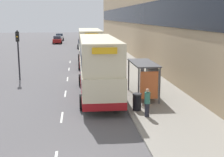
{
  "coord_description": "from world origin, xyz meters",
  "views": [
    {
      "loc": [
        0.99,
        -9.86,
        5.78
      ],
      "look_at": [
        4.31,
        19.95,
        -0.17
      ],
      "focal_mm": 50.0,
      "sensor_mm": 36.0,
      "label": 1
    }
  ],
  "objects_px": {
    "double_decker_bus_near": "(98,66)",
    "pedestrian_at_shelter": "(142,73)",
    "pedestrian_1": "(147,102)",
    "car_2": "(83,44)",
    "litter_bin": "(137,102)",
    "traffic_light_far_kerb": "(18,47)",
    "double_decker_bus_ahead": "(90,47)",
    "bus_shelter": "(146,73)",
    "car_0": "(60,37)",
    "car_3": "(84,37)",
    "car_1": "(57,40)"
  },
  "relations": [
    {
      "from": "bus_shelter",
      "to": "pedestrian_1",
      "type": "xyz_separation_m",
      "value": [
        -0.88,
        -4.25,
        -0.89
      ]
    },
    {
      "from": "pedestrian_at_shelter",
      "to": "traffic_light_far_kerb",
      "type": "bearing_deg",
      "value": 163.59
    },
    {
      "from": "double_decker_bus_near",
      "to": "car_2",
      "type": "distance_m",
      "value": 35.9
    },
    {
      "from": "car_0",
      "to": "litter_bin",
      "type": "height_order",
      "value": "car_0"
    },
    {
      "from": "double_decker_bus_near",
      "to": "car_0",
      "type": "bearing_deg",
      "value": 95.89
    },
    {
      "from": "double_decker_bus_ahead",
      "to": "car_3",
      "type": "xyz_separation_m",
      "value": [
        0.22,
        41.48,
        -1.44
      ]
    },
    {
      "from": "pedestrian_1",
      "to": "litter_bin",
      "type": "height_order",
      "value": "pedestrian_1"
    },
    {
      "from": "bus_shelter",
      "to": "double_decker_bus_near",
      "type": "distance_m",
      "value": 3.56
    },
    {
      "from": "traffic_light_far_kerb",
      "to": "pedestrian_1",
      "type": "bearing_deg",
      "value": -53.09
    },
    {
      "from": "traffic_light_far_kerb",
      "to": "double_decker_bus_ahead",
      "type": "bearing_deg",
      "value": 49.71
    },
    {
      "from": "car_1",
      "to": "pedestrian_at_shelter",
      "type": "height_order",
      "value": "pedestrian_at_shelter"
    },
    {
      "from": "car_3",
      "to": "pedestrian_at_shelter",
      "type": "relative_size",
      "value": 2.57
    },
    {
      "from": "car_1",
      "to": "traffic_light_far_kerb",
      "type": "bearing_deg",
      "value": 88.5
    },
    {
      "from": "bus_shelter",
      "to": "double_decker_bus_ahead",
      "type": "distance_m",
      "value": 16.56
    },
    {
      "from": "double_decker_bus_ahead",
      "to": "car_1",
      "type": "height_order",
      "value": "double_decker_bus_ahead"
    },
    {
      "from": "car_0",
      "to": "car_3",
      "type": "distance_m",
      "value": 6.07
    },
    {
      "from": "car_3",
      "to": "car_0",
      "type": "bearing_deg",
      "value": 178.26
    },
    {
      "from": "car_1",
      "to": "car_3",
      "type": "distance_m",
      "value": 11.01
    },
    {
      "from": "pedestrian_at_shelter",
      "to": "car_1",
      "type": "bearing_deg",
      "value": 102.74
    },
    {
      "from": "double_decker_bus_near",
      "to": "car_2",
      "type": "height_order",
      "value": "double_decker_bus_near"
    },
    {
      "from": "bus_shelter",
      "to": "traffic_light_far_kerb",
      "type": "relative_size",
      "value": 0.92
    },
    {
      "from": "car_1",
      "to": "car_2",
      "type": "bearing_deg",
      "value": 115.05
    },
    {
      "from": "car_1",
      "to": "litter_bin",
      "type": "bearing_deg",
      "value": 98.72
    },
    {
      "from": "double_decker_bus_near",
      "to": "double_decker_bus_ahead",
      "type": "distance_m",
      "value": 14.94
    },
    {
      "from": "double_decker_bus_near",
      "to": "car_1",
      "type": "relative_size",
      "value": 2.68
    },
    {
      "from": "car_3",
      "to": "bus_shelter",
      "type": "bearing_deg",
      "value": -86.95
    },
    {
      "from": "double_decker_bus_ahead",
      "to": "car_2",
      "type": "xyz_separation_m",
      "value": [
        -0.51,
        20.92,
        -1.43
      ]
    },
    {
      "from": "pedestrian_at_shelter",
      "to": "pedestrian_1",
      "type": "bearing_deg",
      "value": -100.07
    },
    {
      "from": "double_decker_bus_near",
      "to": "double_decker_bus_ahead",
      "type": "xyz_separation_m",
      "value": [
        0.0,
        14.94,
        -0.0
      ]
    },
    {
      "from": "car_0",
      "to": "car_2",
      "type": "xyz_separation_m",
      "value": [
        5.33,
        -20.74,
        0.01
      ]
    },
    {
      "from": "car_0",
      "to": "pedestrian_1",
      "type": "distance_m",
      "value": 62.69
    },
    {
      "from": "traffic_light_far_kerb",
      "to": "car_2",
      "type": "bearing_deg",
      "value": 77.64
    },
    {
      "from": "pedestrian_at_shelter",
      "to": "double_decker_bus_near",
      "type": "bearing_deg",
      "value": -138.15
    },
    {
      "from": "litter_bin",
      "to": "traffic_light_far_kerb",
      "type": "xyz_separation_m",
      "value": [
        -8.95,
        11.05,
        2.42
      ]
    },
    {
      "from": "car_0",
      "to": "litter_bin",
      "type": "relative_size",
      "value": 4.29
    },
    {
      "from": "bus_shelter",
      "to": "car_1",
      "type": "bearing_deg",
      "value": 100.64
    },
    {
      "from": "double_decker_bus_near",
      "to": "pedestrian_at_shelter",
      "type": "xyz_separation_m",
      "value": [
        4.04,
        3.62,
        -1.29
      ]
    },
    {
      "from": "car_0",
      "to": "car_1",
      "type": "bearing_deg",
      "value": 90.11
    },
    {
      "from": "double_decker_bus_ahead",
      "to": "car_3",
      "type": "relative_size",
      "value": 2.37
    },
    {
      "from": "pedestrian_1",
      "to": "bus_shelter",
      "type": "bearing_deg",
      "value": 78.25
    },
    {
      "from": "double_decker_bus_ahead",
      "to": "pedestrian_at_shelter",
      "type": "xyz_separation_m",
      "value": [
        4.04,
        -11.33,
        -1.29
      ]
    },
    {
      "from": "car_0",
      "to": "car_3",
      "type": "bearing_deg",
      "value": 178.26
    },
    {
      "from": "double_decker_bus_near",
      "to": "double_decker_bus_ahead",
      "type": "relative_size",
      "value": 1.06
    },
    {
      "from": "double_decker_bus_near",
      "to": "car_2",
      "type": "xyz_separation_m",
      "value": [
        -0.51,
        35.87,
        -1.43
      ]
    },
    {
      "from": "double_decker_bus_ahead",
      "to": "car_2",
      "type": "bearing_deg",
      "value": 91.41
    },
    {
      "from": "bus_shelter",
      "to": "car_0",
      "type": "relative_size",
      "value": 0.93
    },
    {
      "from": "double_decker_bus_near",
      "to": "pedestrian_1",
      "type": "xyz_separation_m",
      "value": [
        2.41,
        -5.54,
        -1.3
      ]
    },
    {
      "from": "bus_shelter",
      "to": "pedestrian_at_shelter",
      "type": "relative_size",
      "value": 2.51
    },
    {
      "from": "car_1",
      "to": "pedestrian_1",
      "type": "xyz_separation_m",
      "value": [
        8.23,
        -52.76,
        0.16
      ]
    },
    {
      "from": "car_0",
      "to": "pedestrian_at_shelter",
      "type": "distance_m",
      "value": 53.91
    }
  ]
}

